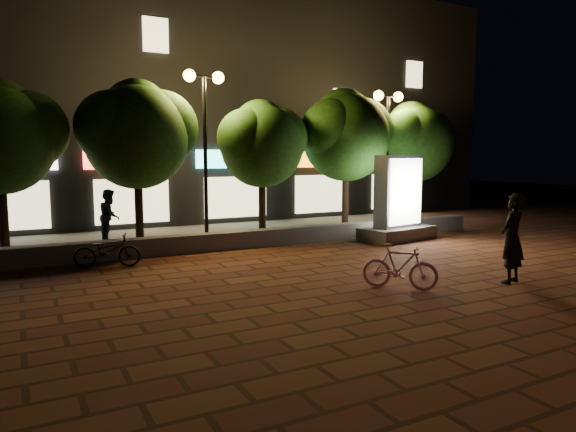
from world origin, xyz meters
TOP-DOWN VIEW (x-y plane):
  - ground at (0.00, 0.00)m, footprint 80.00×80.00m
  - retaining_wall at (0.00, 4.00)m, footprint 16.00×0.45m
  - sidewalk at (0.00, 6.50)m, footprint 16.00×5.00m
  - building_block at (-0.01, 12.99)m, footprint 28.00×8.12m
  - tree_far_left at (-6.95, 5.46)m, footprint 3.36×2.80m
  - tree_left at (-3.45, 5.46)m, footprint 3.60×3.00m
  - tree_mid at (0.55, 5.46)m, footprint 3.24×2.70m
  - tree_right at (3.86, 5.46)m, footprint 3.72×3.10m
  - tree_far_right at (7.05, 5.46)m, footprint 3.48×2.90m
  - street_lamp_left at (-1.50, 5.20)m, footprint 1.26×0.36m
  - street_lamp_right at (5.50, 5.20)m, footprint 1.26×0.36m
  - ad_kiosk at (4.23, 3.02)m, footprint 2.71×1.69m
  - scooter_pink at (0.16, -1.93)m, footprint 1.35×1.43m
  - rider at (2.60, -2.64)m, footprint 0.81×0.66m
  - scooter_parked at (-4.78, 3.00)m, footprint 1.65×0.97m
  - pedestrian at (-4.18, 6.40)m, footprint 0.85×0.95m

SIDE VIEW (x-z plane):
  - ground at x=0.00m, z-range 0.00..0.00m
  - sidewalk at x=0.00m, z-range 0.00..0.08m
  - retaining_wall at x=0.00m, z-range 0.00..0.50m
  - scooter_parked at x=-4.78m, z-range 0.00..0.82m
  - scooter_pink at x=0.16m, z-range 0.00..0.92m
  - pedestrian at x=-4.18m, z-range 0.08..1.71m
  - rider at x=2.60m, z-range 0.00..1.92m
  - ad_kiosk at x=4.23m, z-range -0.26..2.47m
  - tree_mid at x=0.55m, z-range 0.97..5.47m
  - tree_far_left at x=-6.95m, z-range 0.98..5.61m
  - tree_far_right at x=7.05m, z-range 0.99..5.75m
  - tree_left at x=-3.45m, z-range 1.00..5.89m
  - tree_right at x=3.86m, z-range 1.03..6.10m
  - street_lamp_right at x=5.50m, z-range 1.40..6.38m
  - street_lamp_left at x=-1.50m, z-range 1.44..6.62m
  - building_block at x=-0.01m, z-range -0.65..10.65m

